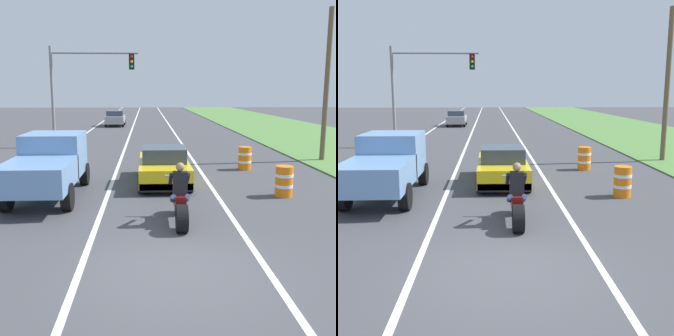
% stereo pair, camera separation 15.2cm
% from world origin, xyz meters
% --- Properties ---
extents(ground_plane, '(160.00, 160.00, 0.00)m').
position_xyz_m(ground_plane, '(0.00, 0.00, 0.00)').
color(ground_plane, '#424247').
extents(lane_stripe_left_solid, '(0.14, 120.00, 0.01)m').
position_xyz_m(lane_stripe_left_solid, '(-5.40, 20.00, 0.00)').
color(lane_stripe_left_solid, white).
rests_on(lane_stripe_left_solid, ground).
extents(lane_stripe_right_solid, '(0.14, 120.00, 0.01)m').
position_xyz_m(lane_stripe_right_solid, '(1.80, 20.00, 0.00)').
color(lane_stripe_right_solid, white).
rests_on(lane_stripe_right_solid, ground).
extents(lane_stripe_centre_dashed, '(0.14, 120.00, 0.01)m').
position_xyz_m(lane_stripe_centre_dashed, '(-1.80, 20.00, 0.00)').
color(lane_stripe_centre_dashed, white).
rests_on(lane_stripe_centre_dashed, ground).
extents(grass_verge_right, '(10.00, 120.00, 0.06)m').
position_xyz_m(grass_verge_right, '(11.92, 20.00, 0.03)').
color(grass_verge_right, '#517F3D').
rests_on(grass_verge_right, ground).
extents(motorcycle_with_rider, '(0.70, 2.21, 1.62)m').
position_xyz_m(motorcycle_with_rider, '(0.34, 2.75, 0.59)').
color(motorcycle_with_rider, black).
rests_on(motorcycle_with_rider, ground).
extents(sports_car_yellow, '(1.84, 4.30, 1.37)m').
position_xyz_m(sports_car_yellow, '(0.13, 7.69, 0.63)').
color(sports_car_yellow, yellow).
rests_on(sports_car_yellow, ground).
extents(pickup_truck_left_lane_light_blue, '(2.02, 4.80, 1.98)m').
position_xyz_m(pickup_truck_left_lane_light_blue, '(-3.64, 5.81, 1.11)').
color(pickup_truck_left_lane_light_blue, '#6B93C6').
rests_on(pickup_truck_left_lane_light_blue, ground).
extents(traffic_light_mast_near, '(5.27, 0.34, 6.00)m').
position_xyz_m(traffic_light_mast_near, '(-4.46, 18.14, 4.04)').
color(traffic_light_mast_near, gray).
rests_on(traffic_light_mast_near, ground).
extents(utility_pole_roadside, '(0.24, 0.24, 7.22)m').
position_xyz_m(utility_pole_roadside, '(8.12, 12.28, 3.61)').
color(utility_pole_roadside, brown).
rests_on(utility_pole_roadside, ground).
extents(construction_barrel_nearest, '(0.58, 0.58, 1.00)m').
position_xyz_m(construction_barrel_nearest, '(3.95, 5.48, 0.50)').
color(construction_barrel_nearest, orange).
rests_on(construction_barrel_nearest, ground).
extents(construction_barrel_mid, '(0.58, 0.58, 1.00)m').
position_xyz_m(construction_barrel_mid, '(3.77, 10.18, 0.50)').
color(construction_barrel_mid, orange).
rests_on(construction_barrel_mid, ground).
extents(distant_car_far_ahead, '(1.80, 4.00, 1.50)m').
position_xyz_m(distant_car_far_ahead, '(-3.53, 33.53, 0.77)').
color(distant_car_far_ahead, '#99999E').
rests_on(distant_car_far_ahead, ground).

